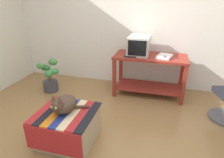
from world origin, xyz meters
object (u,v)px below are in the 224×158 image
object	(u,v)px
desk	(149,69)
keyboard	(136,56)
ottoman_with_blanket	(67,126)
cat	(63,104)
stapler	(165,58)
potted_plant	(50,78)
tv_monitor	(139,45)
book	(165,56)

from	to	relation	value
desk	keyboard	size ratio (longest dim) A/B	3.12
ottoman_with_blanket	cat	size ratio (longest dim) A/B	1.68
ottoman_with_blanket	stapler	xyz separation A→B (m)	(1.09, 1.42, 0.56)
desk	cat	world-z (taller)	desk
desk	ottoman_with_blanket	size ratio (longest dim) A/B	1.81
ottoman_with_blanket	cat	distance (m)	0.31
desk	potted_plant	bearing A→B (deg)	-168.46
cat	potted_plant	xyz separation A→B (m)	(-0.95, 1.18, -0.24)
ottoman_with_blanket	stapler	distance (m)	1.88
keyboard	desk	bearing A→B (deg)	28.64
tv_monitor	potted_plant	bearing A→B (deg)	-165.58
keyboard	ottoman_with_blanket	world-z (taller)	keyboard
tv_monitor	keyboard	xyz separation A→B (m)	(-0.02, -0.18, -0.14)
ottoman_with_blanket	potted_plant	bearing A→B (deg)	129.53
keyboard	stapler	size ratio (longest dim) A/B	3.64
book	cat	bearing A→B (deg)	-111.39
desk	potted_plant	size ratio (longest dim) A/B	2.02
desk	book	world-z (taller)	book
book	stapler	size ratio (longest dim) A/B	2.71
keyboard	potted_plant	world-z (taller)	keyboard
cat	stapler	distance (m)	1.82
cat	stapler	xyz separation A→B (m)	(1.11, 1.41, 0.25)
book	stapler	world-z (taller)	stapler
stapler	potted_plant	bearing A→B (deg)	168.39
book	cat	size ratio (longest dim) A/B	0.73
tv_monitor	stapler	world-z (taller)	tv_monitor
ottoman_with_blanket	potted_plant	xyz separation A→B (m)	(-0.98, 1.18, 0.07)
stapler	book	bearing A→B (deg)	77.52
ottoman_with_blanket	potted_plant	size ratio (longest dim) A/B	1.12
desk	keyboard	distance (m)	0.37
tv_monitor	ottoman_with_blanket	world-z (taller)	tv_monitor
cat	ottoman_with_blanket	bearing A→B (deg)	-10.42
tv_monitor	ottoman_with_blanket	size ratio (longest dim) A/B	0.76
cat	potted_plant	bearing A→B (deg)	133.00
book	ottoman_with_blanket	world-z (taller)	book
cat	desk	bearing A→B (deg)	64.75
book	potted_plant	bearing A→B (deg)	-156.07
desk	potted_plant	distance (m)	1.87
cat	potted_plant	world-z (taller)	cat
cat	stapler	bearing A→B (deg)	55.79
tv_monitor	book	xyz separation A→B (m)	(0.45, -0.09, -0.14)
ottoman_with_blanket	stapler	bearing A→B (deg)	52.48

